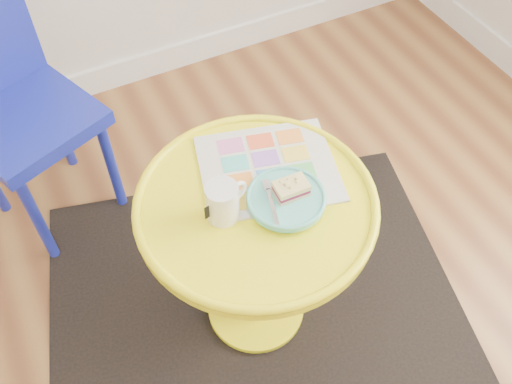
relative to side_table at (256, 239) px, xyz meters
name	(u,v)px	position (x,y,z in m)	size (l,w,h in m)	color
rug	(256,309)	(0.00, 0.00, -0.41)	(1.30, 1.10, 0.01)	black
side_table	(256,239)	(0.00, 0.00, 0.00)	(0.60, 0.60, 0.57)	yellow
chair	(9,97)	(-0.47, 0.76, 0.08)	(0.49, 0.49, 0.85)	#17219A
newspaper	(268,168)	(0.08, 0.08, 0.16)	(0.34, 0.29, 0.01)	silver
mug	(223,201)	(-0.09, 0.00, 0.22)	(0.11, 0.08, 0.10)	white
plate	(286,199)	(0.06, -0.04, 0.18)	(0.19, 0.19, 0.02)	#59BCAF
cake_slice	(291,189)	(0.08, -0.03, 0.21)	(0.08, 0.06, 0.04)	#D3BC8C
fork	(271,201)	(0.02, -0.03, 0.19)	(0.05, 0.14, 0.00)	silver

